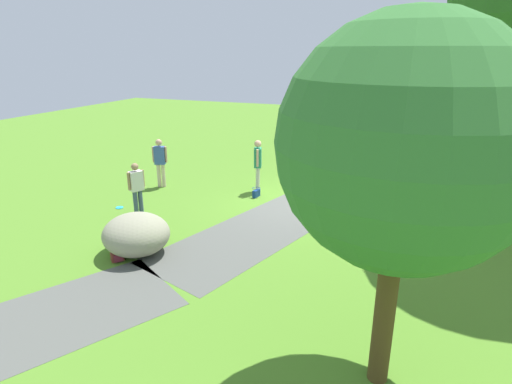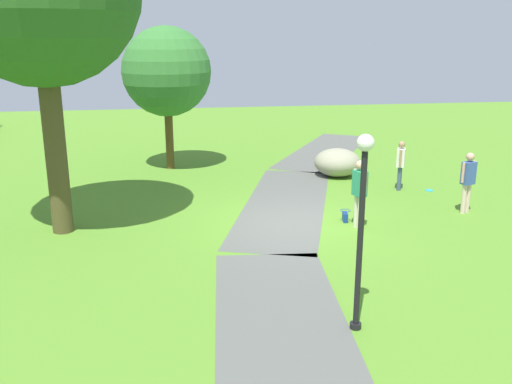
{
  "view_description": "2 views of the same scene",
  "coord_description": "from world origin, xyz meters",
  "px_view_note": "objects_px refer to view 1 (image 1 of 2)",
  "views": [
    {
      "loc": [
        12.08,
        3.27,
        4.63
      ],
      "look_at": [
        1.99,
        -0.63,
        0.92
      ],
      "focal_mm": 29.04,
      "sensor_mm": 36.0,
      "label": 1
    },
    {
      "loc": [
        -13.71,
        3.1,
        4.88
      ],
      "look_at": [
        0.12,
        0.98,
        0.87
      ],
      "focal_mm": 39.2,
      "sensor_mm": 36.0,
      "label": 2
    }
  ],
  "objects_px": {
    "passerby_on_path": "(160,159)",
    "handbag_on_grass": "(256,193)",
    "lamp_post": "(337,114)",
    "young_tree_near_path": "(404,146)",
    "woman_with_handbag": "(258,162)",
    "man_near_boulder": "(137,186)",
    "lawn_boulder": "(136,234)",
    "backpack_by_boulder": "(117,253)",
    "frisbee_on_grass": "(120,208)"
  },
  "relations": [
    {
      "from": "passerby_on_path",
      "to": "handbag_on_grass",
      "type": "bearing_deg",
      "value": 93.29
    },
    {
      "from": "lamp_post",
      "to": "handbag_on_grass",
      "type": "height_order",
      "value": "lamp_post"
    },
    {
      "from": "young_tree_near_path",
      "to": "woman_with_handbag",
      "type": "height_order",
      "value": "young_tree_near_path"
    },
    {
      "from": "woman_with_handbag",
      "to": "man_near_boulder",
      "type": "relative_size",
      "value": 1.13
    },
    {
      "from": "lawn_boulder",
      "to": "backpack_by_boulder",
      "type": "height_order",
      "value": "lawn_boulder"
    },
    {
      "from": "man_near_boulder",
      "to": "passerby_on_path",
      "type": "height_order",
      "value": "passerby_on_path"
    },
    {
      "from": "woman_with_handbag",
      "to": "man_near_boulder",
      "type": "distance_m",
      "value": 4.15
    },
    {
      "from": "man_near_boulder",
      "to": "backpack_by_boulder",
      "type": "distance_m",
      "value": 2.92
    },
    {
      "from": "lamp_post",
      "to": "passerby_on_path",
      "type": "bearing_deg",
      "value": -41.87
    },
    {
      "from": "lamp_post",
      "to": "woman_with_handbag",
      "type": "height_order",
      "value": "lamp_post"
    },
    {
      "from": "handbag_on_grass",
      "to": "man_near_boulder",
      "type": "bearing_deg",
      "value": -44.04
    },
    {
      "from": "woman_with_handbag",
      "to": "backpack_by_boulder",
      "type": "distance_m",
      "value": 6.04
    },
    {
      "from": "backpack_by_boulder",
      "to": "frisbee_on_grass",
      "type": "relative_size",
      "value": 1.74
    },
    {
      "from": "woman_with_handbag",
      "to": "passerby_on_path",
      "type": "relative_size",
      "value": 1.04
    },
    {
      "from": "young_tree_near_path",
      "to": "passerby_on_path",
      "type": "relative_size",
      "value": 2.98
    },
    {
      "from": "man_near_boulder",
      "to": "backpack_by_boulder",
      "type": "bearing_deg",
      "value": 26.23
    },
    {
      "from": "lawn_boulder",
      "to": "handbag_on_grass",
      "type": "bearing_deg",
      "value": 165.8
    },
    {
      "from": "passerby_on_path",
      "to": "frisbee_on_grass",
      "type": "xyz_separation_m",
      "value": [
        2.29,
        -0.04,
        -0.99
      ]
    },
    {
      "from": "woman_with_handbag",
      "to": "frisbee_on_grass",
      "type": "relative_size",
      "value": 7.78
    },
    {
      "from": "young_tree_near_path",
      "to": "lawn_boulder",
      "type": "distance_m",
      "value": 6.87
    },
    {
      "from": "lawn_boulder",
      "to": "frisbee_on_grass",
      "type": "height_order",
      "value": "lawn_boulder"
    },
    {
      "from": "young_tree_near_path",
      "to": "woman_with_handbag",
      "type": "distance_m",
      "value": 9.16
    },
    {
      "from": "young_tree_near_path",
      "to": "lawn_boulder",
      "type": "bearing_deg",
      "value": -109.74
    },
    {
      "from": "man_near_boulder",
      "to": "passerby_on_path",
      "type": "xyz_separation_m",
      "value": [
        -2.55,
        -0.89,
        0.09
      ]
    },
    {
      "from": "man_near_boulder",
      "to": "handbag_on_grass",
      "type": "xyz_separation_m",
      "value": [
        -2.75,
        2.66,
        -0.77
      ]
    },
    {
      "from": "lawn_boulder",
      "to": "frisbee_on_grass",
      "type": "relative_size",
      "value": 9.05
    },
    {
      "from": "backpack_by_boulder",
      "to": "frisbee_on_grass",
      "type": "distance_m",
      "value": 3.55
    },
    {
      "from": "passerby_on_path",
      "to": "backpack_by_boulder",
      "type": "height_order",
      "value": "passerby_on_path"
    },
    {
      "from": "lamp_post",
      "to": "woman_with_handbag",
      "type": "distance_m",
      "value": 5.29
    },
    {
      "from": "handbag_on_grass",
      "to": "young_tree_near_path",
      "type": "bearing_deg",
      "value": 33.73
    },
    {
      "from": "lamp_post",
      "to": "backpack_by_boulder",
      "type": "height_order",
      "value": "lamp_post"
    },
    {
      "from": "man_near_boulder",
      "to": "backpack_by_boulder",
      "type": "xyz_separation_m",
      "value": [
        2.54,
        1.25,
        -0.72
      ]
    },
    {
      "from": "young_tree_near_path",
      "to": "lamp_post",
      "type": "xyz_separation_m",
      "value": [
        -12.33,
        -3.06,
        -1.43
      ]
    },
    {
      "from": "young_tree_near_path",
      "to": "frisbee_on_grass",
      "type": "bearing_deg",
      "value": -118.15
    },
    {
      "from": "handbag_on_grass",
      "to": "backpack_by_boulder",
      "type": "relative_size",
      "value": 0.84
    },
    {
      "from": "lawn_boulder",
      "to": "handbag_on_grass",
      "type": "relative_size",
      "value": 6.19
    },
    {
      "from": "frisbee_on_grass",
      "to": "backpack_by_boulder",
      "type": "bearing_deg",
      "value": 37.91
    },
    {
      "from": "lawn_boulder",
      "to": "handbag_on_grass",
      "type": "height_order",
      "value": "lawn_boulder"
    },
    {
      "from": "man_near_boulder",
      "to": "frisbee_on_grass",
      "type": "distance_m",
      "value": 1.32
    },
    {
      "from": "passerby_on_path",
      "to": "handbag_on_grass",
      "type": "relative_size",
      "value": 5.11
    },
    {
      "from": "backpack_by_boulder",
      "to": "passerby_on_path",
      "type": "bearing_deg",
      "value": -157.2
    },
    {
      "from": "man_near_boulder",
      "to": "lawn_boulder",
      "type": "bearing_deg",
      "value": 35.44
    },
    {
      "from": "lawn_boulder",
      "to": "young_tree_near_path",
      "type": "bearing_deg",
      "value": 70.26
    },
    {
      "from": "lamp_post",
      "to": "backpack_by_boulder",
      "type": "xyz_separation_m",
      "value": [
        10.76,
        -2.94,
        -1.9
      ]
    },
    {
      "from": "man_near_boulder",
      "to": "passerby_on_path",
      "type": "bearing_deg",
      "value": -160.81
    },
    {
      "from": "lawn_boulder",
      "to": "handbag_on_grass",
      "type": "xyz_separation_m",
      "value": [
        -4.79,
        1.21,
        -0.35
      ]
    },
    {
      "from": "lawn_boulder",
      "to": "frisbee_on_grass",
      "type": "xyz_separation_m",
      "value": [
        -2.29,
        -2.38,
        -0.48
      ]
    },
    {
      "from": "passerby_on_path",
      "to": "backpack_by_boulder",
      "type": "distance_m",
      "value": 5.58
    },
    {
      "from": "lamp_post",
      "to": "handbag_on_grass",
      "type": "distance_m",
      "value": 6.0
    },
    {
      "from": "lamp_post",
      "to": "frisbee_on_grass",
      "type": "distance_m",
      "value": 9.69
    }
  ]
}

